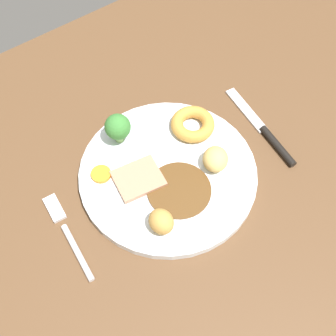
% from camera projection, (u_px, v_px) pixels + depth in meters
% --- Properties ---
extents(dining_table, '(1.20, 0.84, 0.04)m').
position_uv_depth(dining_table, '(186.00, 177.00, 0.72)').
color(dining_table, brown).
rests_on(dining_table, ground).
extents(dinner_plate, '(0.28, 0.28, 0.01)m').
position_uv_depth(dinner_plate, '(168.00, 174.00, 0.70)').
color(dinner_plate, white).
rests_on(dinner_plate, dining_table).
extents(gravy_pool, '(0.10, 0.10, 0.00)m').
position_uv_depth(gravy_pool, '(179.00, 190.00, 0.67)').
color(gravy_pool, '#563819').
rests_on(gravy_pool, dinner_plate).
extents(meat_slice_main, '(0.08, 0.07, 0.01)m').
position_uv_depth(meat_slice_main, '(138.00, 179.00, 0.68)').
color(meat_slice_main, tan).
rests_on(meat_slice_main, dinner_plate).
extents(yorkshire_pudding, '(0.07, 0.07, 0.02)m').
position_uv_depth(yorkshire_pudding, '(193.00, 124.00, 0.73)').
color(yorkshire_pudding, '#C68938').
rests_on(yorkshire_pudding, dinner_plate).
extents(roast_potato_left, '(0.04, 0.04, 0.03)m').
position_uv_depth(roast_potato_left, '(161.00, 221.00, 0.63)').
color(roast_potato_left, '#BC8C42').
rests_on(roast_potato_left, dinner_plate).
extents(roast_potato_right, '(0.06, 0.06, 0.03)m').
position_uv_depth(roast_potato_right, '(215.00, 159.00, 0.68)').
color(roast_potato_right, '#D8B260').
rests_on(roast_potato_right, dinner_plate).
extents(carrot_coin_front, '(0.03, 0.03, 0.01)m').
position_uv_depth(carrot_coin_front, '(101.00, 174.00, 0.69)').
color(carrot_coin_front, orange).
rests_on(carrot_coin_front, dinner_plate).
extents(broccoli_floret, '(0.04, 0.04, 0.06)m').
position_uv_depth(broccoli_floret, '(118.00, 127.00, 0.70)').
color(broccoli_floret, '#8CB766').
rests_on(broccoli_floret, dinner_plate).
extents(fork, '(0.03, 0.15, 0.01)m').
position_uv_depth(fork, '(68.00, 233.00, 0.65)').
color(fork, silver).
rests_on(fork, dining_table).
extents(knife, '(0.04, 0.19, 0.01)m').
position_uv_depth(knife, '(266.00, 132.00, 0.74)').
color(knife, black).
rests_on(knife, dining_table).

